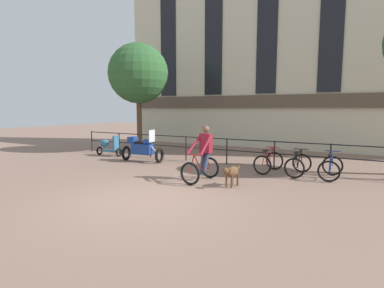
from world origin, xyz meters
TOP-DOWN VIEW (x-y plane):
  - ground_plane at (0.00, 0.00)m, footprint 60.00×60.00m
  - canal_railing at (-0.00, 5.20)m, footprint 15.05×0.05m
  - building_facade at (-0.00, 10.99)m, footprint 18.00×0.72m
  - cyclist_with_bike at (0.36, 2.36)m, footprint 0.80×1.24m
  - dog at (1.41, 2.08)m, footprint 0.35×0.92m
  - parked_motorcycle at (-3.38, 4.11)m, footprint 1.80×0.79m
  - parked_bicycle_near_lamp at (1.84, 4.54)m, footprint 0.82×1.20m
  - parked_bicycle_mid_left at (2.83, 4.54)m, footprint 0.73×1.15m
  - parked_bicycle_mid_right at (3.82, 4.54)m, footprint 0.69×1.13m
  - parked_scooter at (-5.75, 4.59)m, footprint 1.29×0.43m
  - tree_canalside_left at (-5.44, 6.54)m, footprint 3.04×3.04m

SIDE VIEW (x-z plane):
  - ground_plane at x=0.00m, z-range 0.00..0.00m
  - parked_bicycle_near_lamp at x=1.84m, z-range -0.07..0.79m
  - parked_bicycle_mid_left at x=2.83m, z-range -0.07..0.79m
  - parked_bicycle_mid_right at x=3.82m, z-range -0.07..0.79m
  - dog at x=1.41m, z-range 0.12..0.72m
  - parked_scooter at x=-5.75m, z-range -0.02..0.94m
  - parked_motorcycle at x=-3.38m, z-range -0.11..1.24m
  - canal_railing at x=0.00m, z-range 0.18..1.23m
  - cyclist_with_bike at x=0.36m, z-range -0.09..1.61m
  - tree_canalside_left at x=-5.44m, z-range 1.22..6.73m
  - building_facade at x=0.00m, z-range -0.03..11.21m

